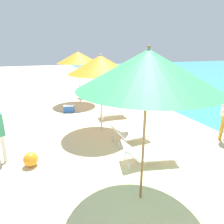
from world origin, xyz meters
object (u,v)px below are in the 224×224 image
umbrella_second (148,70)px  lounger_farthest_shoreside (90,93)px  umbrella_third (101,65)px  beach_ball (31,159)px  umbrella_farthest (78,57)px  lounger_third_shoreside (112,112)px  lounger_third_inland (130,134)px  cooler_box (69,108)px  lounger_second_shoreside (148,153)px

umbrella_second → lounger_farthest_shoreside: 9.23m
lounger_farthest_shoreside → umbrella_third: bearing=-111.3°
beach_ball → umbrella_farthest: bearing=66.1°
lounger_third_shoreside → lounger_farthest_shoreside: size_ratio=0.77×
lounger_third_inland → cooler_box: size_ratio=2.31×
cooler_box → lounger_second_shoreside: bearing=-75.9°
lounger_third_inland → lounger_farthest_shoreside: lounger_third_inland is taller
lounger_farthest_shoreside → umbrella_farthest: bearing=-138.2°
umbrella_third → lounger_farthest_shoreside: bearing=79.8°
lounger_farthest_shoreside → beach_ball: size_ratio=4.36×
umbrella_second → umbrella_farthest: bearing=87.1°
lounger_third_shoreside → umbrella_second: bearing=-98.4°
lounger_third_shoreside → cooler_box: (-1.66, 1.51, -0.10)m
lounger_second_shoreside → lounger_third_inland: 1.25m
lounger_second_shoreside → umbrella_third: (-0.51, 2.45, 2.14)m
lounger_farthest_shoreside → beach_ball: lounger_farthest_shoreside is taller
lounger_third_inland → cooler_box: bearing=107.0°
lounger_second_shoreside → cooler_box: bearing=117.7°
lounger_second_shoreside → lounger_third_inland: (0.06, 1.25, 0.01)m
umbrella_second → lounger_third_inland: umbrella_second is taller
umbrella_third → cooler_box: umbrella_third is taller
umbrella_second → umbrella_third: bearing=84.9°
lounger_second_shoreside → beach_ball: 3.09m
lounger_third_shoreside → lounger_third_inland: size_ratio=0.97×
umbrella_third → beach_ball: 3.63m
lounger_third_shoreside → umbrella_farthest: umbrella_farthest is taller
lounger_second_shoreside → umbrella_farthest: size_ratio=0.56×
lounger_third_shoreside → umbrella_farthest: bearing=110.8°
umbrella_third → lounger_third_shoreside: size_ratio=2.21×
umbrella_farthest → umbrella_third: bearing=-91.0°
umbrella_farthest → cooler_box: umbrella_farthest is taller
lounger_third_shoreside → beach_ball: 4.28m
umbrella_third → beach_ball: size_ratio=7.41×
cooler_box → umbrella_farthest: bearing=58.9°
beach_ball → cooler_box: bearing=68.8°
lounger_third_inland → umbrella_farthest: umbrella_farthest is taller
lounger_second_shoreside → lounger_third_inland: lounger_third_inland is taller
umbrella_third → cooler_box: (-0.79, 2.72, -2.23)m
lounger_third_shoreside → umbrella_farthest: (-0.80, 2.94, 2.22)m
lounger_farthest_shoreside → lounger_third_inland: bearing=-104.5°
umbrella_second → lounger_third_inland: size_ratio=2.29×
lounger_second_shoreside → lounger_third_shoreside: bearing=98.0°
beach_ball → lounger_farthest_shoreside: bearing=63.6°
umbrella_third → lounger_farthest_shoreside: 5.81m
lounger_farthest_shoreside → beach_ball: (-3.39, -6.83, -0.09)m
lounger_farthest_shoreside → cooler_box: 3.13m
lounger_second_shoreside → lounger_farthest_shoreside: bearing=100.3°
lounger_second_shoreside → lounger_third_shoreside: 3.67m
lounger_third_inland → beach_ball: bearing=-176.4°
umbrella_second → cooler_box: (-0.48, 6.25, -2.40)m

